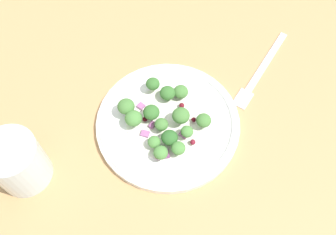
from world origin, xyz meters
TOP-DOWN VIEW (x-y plane):
  - ground_plane at (0.00, 0.00)cm, footprint 180.00×180.00cm
  - plate at (0.51, 1.51)cm, footprint 23.01×23.01cm
  - dressing_pool at (0.51, 1.51)cm, footprint 13.35×13.35cm
  - broccoli_floret_0 at (-4.77, 3.45)cm, footprint 2.16×2.16cm
  - broccoli_floret_1 at (0.26, 3.14)cm, footprint 2.13×2.13cm
  - broccoli_floret_2 at (-2.58, 3.47)cm, footprint 2.55×2.55cm
  - broccoli_floret_3 at (-3.76, 5.95)cm, footprint 2.20×2.20cm
  - broccoli_floret_4 at (6.79, -0.11)cm, footprint 2.28×2.28cm
  - broccoli_floret_5 at (-0.79, -0.02)cm, footprint 2.76×2.76cm
  - broccoli_floret_6 at (-1.67, 5.70)cm, footprint 1.96×1.96cm
  - broccoli_floret_7 at (-3.34, 0.74)cm, footprint 1.95×1.95cm
  - broccoli_floret_8 at (-3.31, -2.53)cm, footprint 2.37×2.37cm
  - broccoli_floret_9 at (4.12, -1.03)cm, footprint 2.54×2.54cm
  - broccoli_floret_10 at (3.28, 6.10)cm, footprint 2.71×2.71cm
  - broccoli_floret_11 at (5.62, 5.91)cm, footprint 2.73×2.73cm
  - broccoli_floret_12 at (2.48, 3.28)cm, footprint 2.58×2.58cm
  - broccoli_floret_13 at (3.14, -2.97)cm, footprint 2.42×2.42cm
  - cranberry_0 at (-3.94, 3.26)cm, footprint 0.83×0.83cm
  - cranberry_1 at (1.33, -1.80)cm, footprint 0.88×0.88cm
  - cranberry_2 at (-1.86, -1.78)cm, footprint 0.76×0.76cm
  - cranberry_3 at (-3.61, 6.43)cm, footprint 0.88×0.88cm
  - cranberry_4 at (-4.90, 0.77)cm, footprint 0.85×0.85cm
  - cranberry_5 at (2.81, 4.36)cm, footprint 0.79×0.79cm
  - onion_bit_0 at (-2.84, 0.88)cm, footprint 1.59×1.50cm
  - onion_bit_1 at (0.77, 5.76)cm, footprint 1.67×1.61cm
  - onion_bit_2 at (-3.99, 5.11)cm, footprint 1.60×1.40cm
  - onion_bit_3 at (5.29, 3.46)cm, footprint 1.32×1.30cm
  - onion_bit_4 at (3.58, -2.69)cm, footprint 1.59×1.49cm
  - onion_bit_5 at (1.33, 3.97)cm, footprint 1.19×1.37cm
  - fork at (-0.56, -17.50)cm, footprint 8.50×17.96cm
  - water_glass at (6.48, 23.64)cm, footprint 7.83×7.83cm

SIDE VIEW (x-z plane):
  - ground_plane at x=0.00cm, z-range -2.00..0.00cm
  - fork at x=-0.56cm, z-range 0.00..0.50cm
  - plate at x=0.51cm, z-range 0.01..1.71cm
  - dressing_pool at x=0.51cm, z-range 1.20..1.40cm
  - onion_bit_1 at x=0.77cm, z-range 1.28..1.82cm
  - onion_bit_3 at x=5.29cm, z-range 1.31..1.83cm
  - onion_bit_0 at x=-2.84cm, z-range 1.31..1.90cm
  - cranberry_0 at x=-3.94cm, z-range 1.21..2.04cm
  - onion_bit_5 at x=1.33cm, z-range 1.50..1.94cm
  - onion_bit_2 at x=-3.99cm, z-range 1.56..2.06cm
  - cranberry_3 at x=-3.61cm, z-range 1.38..2.26cm
  - cranberry_5 at x=2.81cm, z-range 1.43..2.22cm
  - onion_bit_4 at x=3.58cm, z-range 1.63..2.03cm
  - cranberry_1 at x=1.33cm, z-range 1.52..2.40cm
  - cranberry_2 at x=-1.86cm, z-range 1.59..2.35cm
  - cranberry_4 at x=-4.90cm, z-range 1.63..2.48cm
  - broccoli_floret_13 at x=3.14cm, z-range 1.45..3.90cm
  - broccoli_floret_6 at x=-1.67cm, z-range 1.71..3.69cm
  - broccoli_floret_9 at x=4.12cm, z-range 1.51..4.08cm
  - broccoli_floret_3 at x=-3.76cm, z-range 1.77..4.00cm
  - broccoli_floret_1 at x=0.26cm, z-range 1.85..4.01cm
  - broccoli_floret_2 at x=-2.58cm, z-range 1.67..4.24cm
  - broccoli_floret_8 at x=-3.31cm, z-range 1.80..4.20cm
  - broccoli_floret_0 at x=-4.77cm, z-range 1.92..4.10cm
  - broccoli_floret_7 at x=-3.34cm, z-range 2.05..4.02cm
  - broccoli_floret_4 at x=6.79cm, z-range 2.01..4.31cm
  - broccoli_floret_10 at x=3.28cm, z-range 1.83..4.57cm
  - broccoli_floret_12 at x=2.48cm, z-range 1.99..4.61cm
  - broccoli_floret_11 at x=5.62cm, z-range 2.05..4.81cm
  - broccoli_floret_5 at x=-0.79cm, z-range 2.16..4.95cm
  - water_glass at x=6.48cm, z-range 0.00..8.70cm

